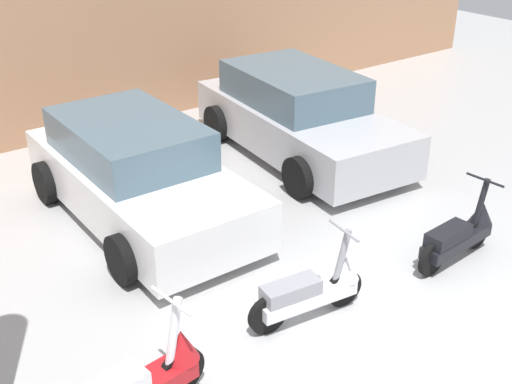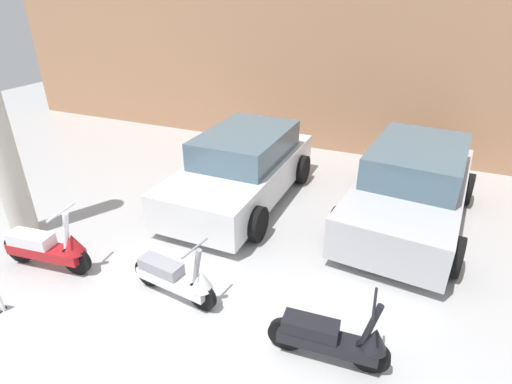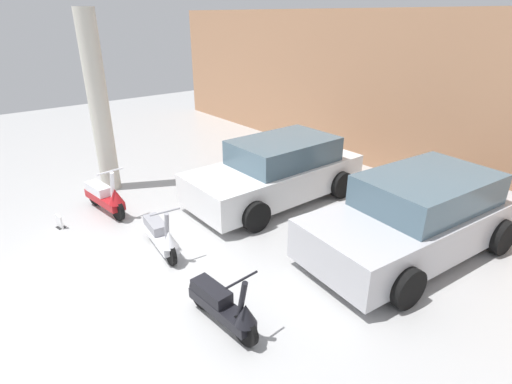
{
  "view_description": "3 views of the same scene",
  "coord_description": "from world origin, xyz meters",
  "px_view_note": "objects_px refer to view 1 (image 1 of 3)",
  "views": [
    {
      "loc": [
        -4.15,
        -2.82,
        4.19
      ],
      "look_at": [
        -0.3,
        2.38,
        0.91
      ],
      "focal_mm": 45.0,
      "sensor_mm": 36.0,
      "label": 1
    },
    {
      "loc": [
        2.11,
        -2.24,
        3.7
      ],
      "look_at": [
        -0.07,
        2.87,
        0.88
      ],
      "focal_mm": 28.0,
      "sensor_mm": 36.0,
      "label": 2
    },
    {
      "loc": [
        5.06,
        -1.26,
        3.73
      ],
      "look_at": [
        0.28,
        2.61,
        0.99
      ],
      "focal_mm": 28.0,
      "sensor_mm": 36.0,
      "label": 3
    }
  ],
  "objects_px": {
    "scooter_front_left": "(138,384)",
    "scooter_front_right": "(312,289)",
    "scooter_front_center": "(460,234)",
    "car_rear_center": "(299,116)",
    "car_rear_left": "(137,173)"
  },
  "relations": [
    {
      "from": "scooter_front_center",
      "to": "car_rear_center",
      "type": "height_order",
      "value": "car_rear_center"
    },
    {
      "from": "scooter_front_right",
      "to": "scooter_front_left",
      "type": "bearing_deg",
      "value": -167.76
    },
    {
      "from": "car_rear_left",
      "to": "car_rear_center",
      "type": "bearing_deg",
      "value": 97.58
    },
    {
      "from": "scooter_front_center",
      "to": "car_rear_left",
      "type": "xyz_separation_m",
      "value": [
        -2.56,
        3.19,
        0.3
      ]
    },
    {
      "from": "scooter_front_left",
      "to": "scooter_front_right",
      "type": "height_order",
      "value": "scooter_front_left"
    },
    {
      "from": "scooter_front_right",
      "to": "scooter_front_center",
      "type": "height_order",
      "value": "scooter_front_center"
    },
    {
      "from": "scooter_front_left",
      "to": "car_rear_center",
      "type": "distance_m",
      "value": 5.91
    },
    {
      "from": "scooter_front_center",
      "to": "car_rear_left",
      "type": "bearing_deg",
      "value": 124.86
    },
    {
      "from": "scooter_front_left",
      "to": "car_rear_left",
      "type": "bearing_deg",
      "value": 55.76
    },
    {
      "from": "car_rear_left",
      "to": "scooter_front_right",
      "type": "bearing_deg",
      "value": 8.47
    },
    {
      "from": "scooter_front_right",
      "to": "car_rear_center",
      "type": "bearing_deg",
      "value": 59.18
    },
    {
      "from": "scooter_front_left",
      "to": "scooter_front_right",
      "type": "relative_size",
      "value": 1.09
    },
    {
      "from": "scooter_front_left",
      "to": "scooter_front_right",
      "type": "xyz_separation_m",
      "value": [
        2.07,
        0.18,
        -0.03
      ]
    },
    {
      "from": "scooter_front_right",
      "to": "scooter_front_center",
      "type": "bearing_deg",
      "value": 1.88
    },
    {
      "from": "scooter_front_right",
      "to": "car_rear_left",
      "type": "relative_size",
      "value": 0.35
    }
  ]
}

